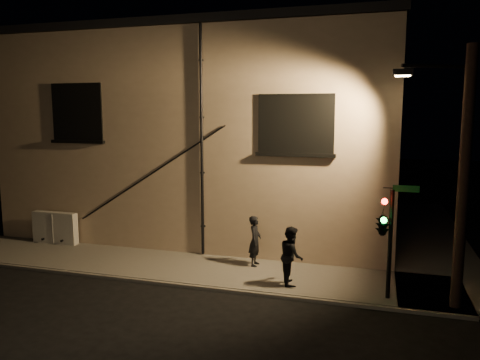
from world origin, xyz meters
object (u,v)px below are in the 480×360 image
(traffic_signal, at_px, (384,223))
(streetlamp_pole, at_px, (460,173))
(pedestrian_a, at_px, (255,241))
(utility_cabinet, at_px, (55,228))
(pedestrian_b, at_px, (291,255))

(traffic_signal, distance_m, streetlamp_pole, 2.37)
(traffic_signal, bearing_deg, pedestrian_a, 156.34)
(traffic_signal, relative_size, streetlamp_pole, 0.46)
(utility_cabinet, distance_m, pedestrian_a, 8.49)
(utility_cabinet, distance_m, pedestrian_b, 10.17)
(utility_cabinet, relative_size, pedestrian_b, 1.08)
(traffic_signal, bearing_deg, pedestrian_b, 170.79)
(utility_cabinet, bearing_deg, traffic_signal, -10.07)
(pedestrian_b, bearing_deg, pedestrian_a, 31.06)
(utility_cabinet, xyz_separation_m, pedestrian_b, (10.00, -1.82, 0.26))
(pedestrian_b, relative_size, traffic_signal, 0.55)
(traffic_signal, height_order, streetlamp_pole, streetlamp_pole)
(utility_cabinet, relative_size, traffic_signal, 0.60)
(utility_cabinet, xyz_separation_m, traffic_signal, (12.65, -2.25, 1.55))
(pedestrian_b, xyz_separation_m, traffic_signal, (2.65, -0.43, 1.29))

